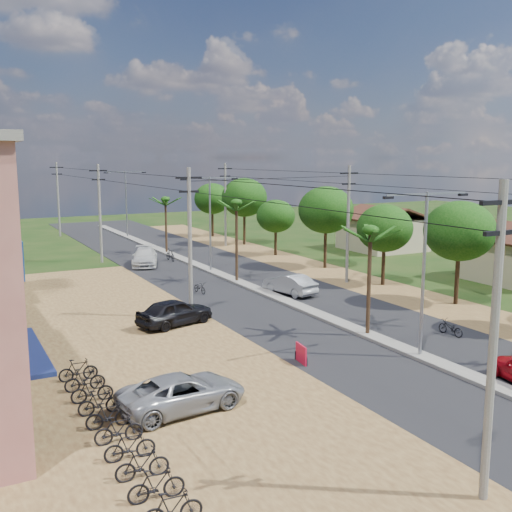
{
  "coord_description": "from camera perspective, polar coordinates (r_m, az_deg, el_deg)",
  "views": [
    {
      "loc": [
        -19.99,
        -20.73,
        9.54
      ],
      "look_at": [
        -1.29,
        14.41,
        3.0
      ],
      "focal_mm": 42.0,
      "sensor_mm": 36.0,
      "label": 1
    }
  ],
  "objects": [
    {
      "name": "roadside_sign",
      "position": [
        28.45,
        4.32,
        -9.32
      ],
      "size": [
        0.23,
        1.11,
        0.93
      ],
      "rotation": [
        0.0,
        0.0,
        -0.14
      ],
      "color": "#AE102B",
      "rests_on": "ground"
    },
    {
      "name": "moto_rider_west_a",
      "position": [
        42.75,
        -5.37,
        -3.05
      ],
      "size": [
        0.71,
        1.58,
        0.8
      ],
      "primitive_type": "imported",
      "rotation": [
        0.0,
        0.0,
        0.12
      ],
      "color": "black",
      "rests_on": "ground"
    },
    {
      "name": "tree_east_h",
      "position": [
        73.12,
        -4.19,
        5.47
      ],
      "size": [
        4.4,
        4.4,
        6.52
      ],
      "color": "black",
      "rests_on": "ground"
    },
    {
      "name": "utility_pole_w_d",
      "position": [
        76.99,
        -18.33,
        5.3
      ],
      "size": [
        1.6,
        0.24,
        9.0
      ],
      "color": "#605E56",
      "rests_on": "ground"
    },
    {
      "name": "tree_east_e",
      "position": [
        52.17,
        6.68,
        4.38
      ],
      "size": [
        4.8,
        4.8,
        7.14
      ],
      "color": "black",
      "rests_on": "ground"
    },
    {
      "name": "tree_east_d",
      "position": [
        45.79,
        12.15,
        2.6
      ],
      "size": [
        4.2,
        4.2,
        6.13
      ],
      "color": "black",
      "rests_on": "ground"
    },
    {
      "name": "utility_pole_e_b",
      "position": [
        46.13,
        8.76,
        3.27
      ],
      "size": [
        1.6,
        0.24,
        9.0
      ],
      "color": "#605E56",
      "rests_on": "ground"
    },
    {
      "name": "dirt_shoulder_east",
      "position": [
        46.68,
        10.33,
        -2.6
      ],
      "size": [
        5.0,
        90.0,
        0.03
      ],
      "primitive_type": "cube",
      "color": "brown",
      "rests_on": "ground"
    },
    {
      "name": "palm_median_mid",
      "position": [
        45.52,
        -1.88,
        4.74
      ],
      "size": [
        2.0,
        2.0,
        6.55
      ],
      "color": "black",
      "rests_on": "ground"
    },
    {
      "name": "dirt_lot_west",
      "position": [
        30.68,
        -17.47,
        -9.2
      ],
      "size": [
        18.0,
        46.0,
        0.04
      ],
      "primitive_type": "cube",
      "color": "brown",
      "rests_on": "ground"
    },
    {
      "name": "palm_median_near",
      "position": [
        32.05,
        10.85,
        1.99
      ],
      "size": [
        2.0,
        2.0,
        6.15
      ],
      "color": "black",
      "rests_on": "ground"
    },
    {
      "name": "ground",
      "position": [
        30.34,
        15.32,
        -9.34
      ],
      "size": [
        160.0,
        160.0,
        0.0
      ],
      "primitive_type": "plane",
      "color": "black",
      "rests_on": "ground"
    },
    {
      "name": "car_parked_dark",
      "position": [
        34.78,
        -7.75,
        -5.35
      ],
      "size": [
        4.88,
        2.99,
        1.55
      ],
      "primitive_type": "imported",
      "rotation": [
        0.0,
        0.0,
        1.84
      ],
      "color": "black",
      "rests_on": "ground"
    },
    {
      "name": "house_east_far",
      "position": [
        64.08,
        11.99,
        2.73
      ],
      "size": [
        7.6,
        7.5,
        4.6
      ],
      "color": "tan",
      "rests_on": "ground"
    },
    {
      "name": "car_parked_silver",
      "position": [
        23.54,
        -7.02,
        -12.84
      ],
      "size": [
        5.16,
        2.76,
        1.38
      ],
      "primitive_type": "imported",
      "rotation": [
        0.0,
        0.0,
        1.67
      ],
      "color": "gray",
      "rests_on": "ground"
    },
    {
      "name": "car_white_far",
      "position": [
        54.28,
        -10.53,
        -0.13
      ],
      "size": [
        3.79,
        5.65,
        1.52
      ],
      "primitive_type": "imported",
      "rotation": [
        0.0,
        0.0,
        -0.35
      ],
      "color": "#B0AFAB",
      "rests_on": "ground"
    },
    {
      "name": "moto_rider_east",
      "position": [
        34.25,
        18.03,
        -6.58
      ],
      "size": [
        0.67,
        1.65,
        0.85
      ],
      "primitive_type": "imported",
      "rotation": [
        0.0,
        0.0,
        3.21
      ],
      "color": "black",
      "rests_on": "ground"
    },
    {
      "name": "streetlight_near",
      "position": [
        29.19,
        15.72,
        -0.4
      ],
      "size": [
        5.1,
        0.18,
        8.0
      ],
      "color": "gray",
      "rests_on": "ground"
    },
    {
      "name": "utility_pole_e_c",
      "position": [
        65.02,
        -2.94,
        5.1
      ],
      "size": [
        1.6,
        0.24,
        9.0
      ],
      "color": "#605E56",
      "rests_on": "ground"
    },
    {
      "name": "palm_median_far",
      "position": [
        60.3,
        -8.62,
        5.16
      ],
      "size": [
        2.0,
        2.0,
        5.85
      ],
      "color": "black",
      "rests_on": "ground"
    },
    {
      "name": "streetlight_far",
      "position": [
        73.66,
        -12.27,
        5.42
      ],
      "size": [
        5.1,
        0.18,
        8.0
      ],
      "color": "gray",
      "rests_on": "ground"
    },
    {
      "name": "utility_pole_w_c",
      "position": [
        56.46,
        -14.65,
        4.17
      ],
      "size": [
        1.6,
        0.24,
        9.0
      ],
      "color": "#605E56",
      "rests_on": "ground"
    },
    {
      "name": "tree_east_c",
      "position": [
        40.9,
        18.82,
        2.26
      ],
      "size": [
        4.6,
        4.6,
        6.83
      ],
      "color": "black",
      "rests_on": "ground"
    },
    {
      "name": "tree_east_g",
      "position": [
        66.0,
        -1.13,
        5.6
      ],
      "size": [
        5.0,
        5.0,
        7.38
      ],
      "color": "black",
      "rests_on": "ground"
    },
    {
      "name": "median",
      "position": [
        44.6,
        -0.7,
        -2.9
      ],
      "size": [
        1.0,
        90.0,
        0.18
      ],
      "primitive_type": "cube",
      "color": "#605E56",
      "rests_on": "ground"
    },
    {
      "name": "car_silver_mid",
      "position": [
        42.27,
        3.24,
        -2.73
      ],
      "size": [
        2.31,
        4.55,
        1.43
      ],
      "primitive_type": "imported",
      "rotation": [
        0.0,
        0.0,
        3.33
      ],
      "color": "gray",
      "rests_on": "ground"
    },
    {
      "name": "moto_rider_west_b",
      "position": [
        56.32,
        -8.16,
        0.07
      ],
      "size": [
        0.62,
        1.92,
        1.14
      ],
      "primitive_type": "imported",
      "rotation": [
        0.0,
        0.0,
        0.05
      ],
      "color": "black",
      "rests_on": "ground"
    },
    {
      "name": "tree_east_f",
      "position": [
        58.8,
        1.89,
        3.81
      ],
      "size": [
        3.8,
        3.8,
        5.52
      ],
      "color": "black",
      "rests_on": "ground"
    },
    {
      "name": "utility_pole_w_a",
      "position": [
        17.52,
        21.7,
        -7.21
      ],
      "size": [
        1.6,
        0.24,
        9.0
      ],
      "color": "#605E56",
      "rests_on": "ground"
    },
    {
      "name": "utility_pole_w_b",
      "position": [
        35.54,
        -6.32,
        1.54
      ],
      "size": [
        1.6,
        0.24,
        9.0
      ],
      "color": "#605E56",
      "rests_on": "ground"
    },
    {
      "name": "parked_scooter_row",
      "position": [
        22.05,
        -13.4,
        -15.15
      ],
      "size": [
        1.69,
        12.29,
        1.0
      ],
      "color": "black",
      "rests_on": "ground"
    },
    {
      "name": "streetlight_mid",
      "position": [
        50.14,
        -4.4,
        3.86
      ],
      "size": [
        5.1,
        0.18,
        8.0
      ],
      "color": "gray",
      "rests_on": "ground"
    },
    {
      "name": "road",
      "position": [
        42.04,
        1.18,
        -3.76
      ],
      "size": [
        12.0,
        110.0,
        0.04
      ],
      "primitive_type": "cube",
      "color": "black",
      "rests_on": "ground"
    }
  ]
}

